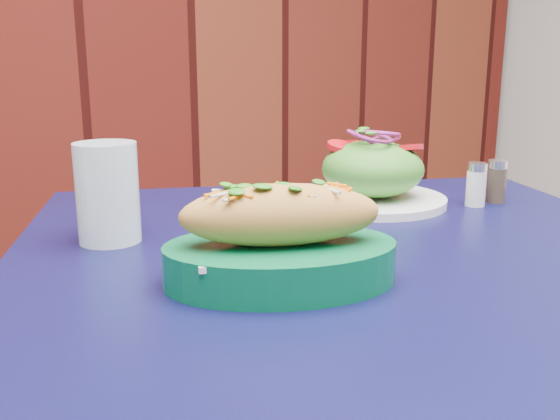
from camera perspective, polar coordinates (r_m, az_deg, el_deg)
cafe_table at (r=0.76m, az=6.86°, el=-10.13°), size 1.04×1.04×0.75m
banh_mi_basket at (r=0.62m, az=0.06°, el=-2.94°), size 0.27×0.23×0.11m
salad_plate at (r=0.96m, az=8.43°, el=3.24°), size 0.23×0.23×0.12m
water_glass at (r=0.78m, az=-15.49°, el=1.52°), size 0.07×0.07×0.12m
salt_shaker at (r=0.98m, az=17.50°, el=2.24°), size 0.03×0.03×0.07m
pepper_shaker at (r=1.01m, az=19.18°, el=2.49°), size 0.03×0.03×0.07m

